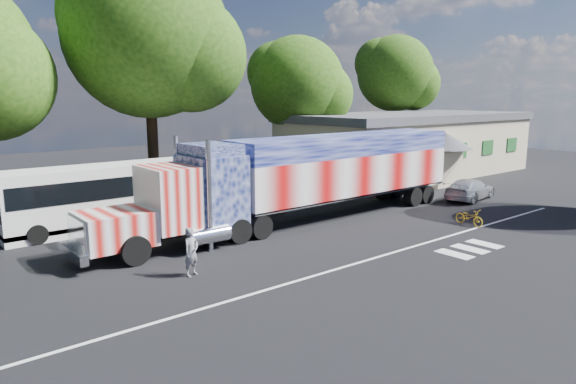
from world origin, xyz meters
TOP-DOWN VIEW (x-y plane):
  - ground at (0.00, 0.00)m, footprint 100.00×100.00m
  - lane_markings at (1.71, -3.77)m, footprint 30.00×2.67m
  - semi_truck at (1.96, 3.63)m, footprint 22.66×3.58m
  - coach_bus at (-6.44, 9.19)m, footprint 10.99×2.56m
  - hall_building at (19.92, 10.86)m, footprint 22.40×12.80m
  - parked_car at (13.89, 1.31)m, footprint 4.90×2.59m
  - woman at (-7.16, -0.06)m, footprint 0.78×0.63m
  - bicycle at (7.78, -2.42)m, footprint 0.70×1.68m
  - tree_ne_a at (11.08, 15.18)m, footprint 7.84×7.47m
  - tree_far_ne at (26.30, 17.75)m, footprint 8.06×7.68m
  - tree_n_mid at (-1.43, 14.95)m, footprint 10.89×10.37m

SIDE VIEW (x-z plane):
  - ground at x=0.00m, z-range 0.00..0.00m
  - lane_markings at x=1.71m, z-range 0.00..0.01m
  - bicycle at x=7.78m, z-range 0.00..0.86m
  - parked_car at x=13.89m, z-range 0.00..1.35m
  - woman at x=-7.16m, z-range 0.00..1.85m
  - coach_bus at x=-6.44m, z-range 0.06..3.26m
  - semi_truck at x=1.96m, z-range 0.07..4.90m
  - hall_building at x=19.92m, z-range 0.02..5.22m
  - tree_ne_a at x=11.08m, z-range 1.89..13.24m
  - tree_far_ne at x=26.30m, z-range 2.45..15.18m
  - tree_n_mid at x=-1.43m, z-range 2.54..18.12m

